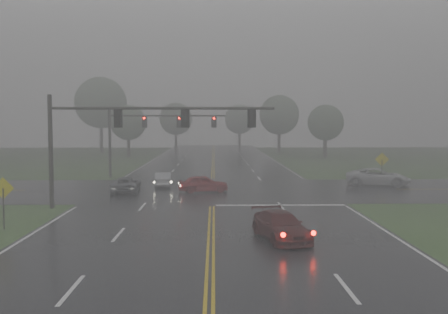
{
  "coord_description": "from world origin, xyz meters",
  "views": [
    {
      "loc": [
        0.16,
        -17.98,
        5.47
      ],
      "look_at": [
        0.82,
        16.0,
        3.1
      ],
      "focal_mm": 40.0,
      "sensor_mm": 36.0,
      "label": 1
    }
  ],
  "objects_px": {
    "sedan_red": "(203,192)",
    "signal_gantry_far": "(145,128)",
    "pickup_white": "(378,186)",
    "sedan_silver": "(163,187)",
    "car_grey": "(126,192)",
    "sedan_maroon": "(281,240)",
    "signal_gantry_near": "(121,128)"
  },
  "relations": [
    {
      "from": "sedan_red",
      "to": "car_grey",
      "type": "xyz_separation_m",
      "value": [
        -6.02,
        -0.03,
        0.0
      ]
    },
    {
      "from": "pickup_white",
      "to": "sedan_silver",
      "type": "bearing_deg",
      "value": 107.39
    },
    {
      "from": "sedan_red",
      "to": "sedan_silver",
      "type": "bearing_deg",
      "value": 38.76
    },
    {
      "from": "sedan_red",
      "to": "signal_gantry_far",
      "type": "bearing_deg",
      "value": 20.36
    },
    {
      "from": "sedan_red",
      "to": "pickup_white",
      "type": "height_order",
      "value": "pickup_white"
    },
    {
      "from": "sedan_red",
      "to": "signal_gantry_near",
      "type": "bearing_deg",
      "value": 136.13
    },
    {
      "from": "signal_gantry_near",
      "to": "sedan_maroon",
      "type": "bearing_deg",
      "value": -44.8
    },
    {
      "from": "sedan_maroon",
      "to": "signal_gantry_near",
      "type": "bearing_deg",
      "value": 121.89
    },
    {
      "from": "car_grey",
      "to": "sedan_silver",
      "type": "bearing_deg",
      "value": -132.13
    },
    {
      "from": "sedan_maroon",
      "to": "sedan_silver",
      "type": "bearing_deg",
      "value": 97.87
    },
    {
      "from": "sedan_maroon",
      "to": "sedan_red",
      "type": "bearing_deg",
      "value": 90.61
    },
    {
      "from": "sedan_maroon",
      "to": "car_grey",
      "type": "height_order",
      "value": "sedan_maroon"
    },
    {
      "from": "sedan_silver",
      "to": "signal_gantry_near",
      "type": "bearing_deg",
      "value": 76.53
    },
    {
      "from": "sedan_silver",
      "to": "signal_gantry_far",
      "type": "distance_m",
      "value": 9.36
    },
    {
      "from": "sedan_maroon",
      "to": "car_grey",
      "type": "relative_size",
      "value": 1.01
    },
    {
      "from": "car_grey",
      "to": "signal_gantry_far",
      "type": "height_order",
      "value": "signal_gantry_far"
    },
    {
      "from": "sedan_maroon",
      "to": "signal_gantry_near",
      "type": "xyz_separation_m",
      "value": [
        -8.96,
        8.9,
        5.1
      ]
    },
    {
      "from": "signal_gantry_far",
      "to": "pickup_white",
      "type": "bearing_deg",
      "value": -18.71
    },
    {
      "from": "sedan_red",
      "to": "signal_gantry_near",
      "type": "height_order",
      "value": "signal_gantry_near"
    },
    {
      "from": "sedan_red",
      "to": "signal_gantry_far",
      "type": "distance_m",
      "value": 13.26
    },
    {
      "from": "sedan_maroon",
      "to": "sedan_red",
      "type": "xyz_separation_m",
      "value": [
        -3.95,
        15.94,
        0.0
      ]
    },
    {
      "from": "car_grey",
      "to": "signal_gantry_far",
      "type": "xyz_separation_m",
      "value": [
        0.07,
        10.84,
        4.85
      ]
    },
    {
      "from": "signal_gantry_far",
      "to": "car_grey",
      "type": "bearing_deg",
      "value": -90.35
    },
    {
      "from": "sedan_red",
      "to": "signal_gantry_far",
      "type": "relative_size",
      "value": 0.34
    },
    {
      "from": "pickup_white",
      "to": "signal_gantry_far",
      "type": "bearing_deg",
      "value": 87.09
    },
    {
      "from": "pickup_white",
      "to": "sedan_red",
      "type": "bearing_deg",
      "value": 119.74
    },
    {
      "from": "sedan_maroon",
      "to": "signal_gantry_far",
      "type": "xyz_separation_m",
      "value": [
        -9.91,
        26.76,
        4.85
      ]
    },
    {
      "from": "pickup_white",
      "to": "signal_gantry_near",
      "type": "distance_m",
      "value": 23.27
    },
    {
      "from": "car_grey",
      "to": "sedan_red",
      "type": "bearing_deg",
      "value": 176.41
    },
    {
      "from": "sedan_maroon",
      "to": "car_grey",
      "type": "bearing_deg",
      "value": 108.76
    },
    {
      "from": "car_grey",
      "to": "sedan_maroon",
      "type": "bearing_deg",
      "value": 118.2
    },
    {
      "from": "car_grey",
      "to": "pickup_white",
      "type": "bearing_deg",
      "value": -173.75
    }
  ]
}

